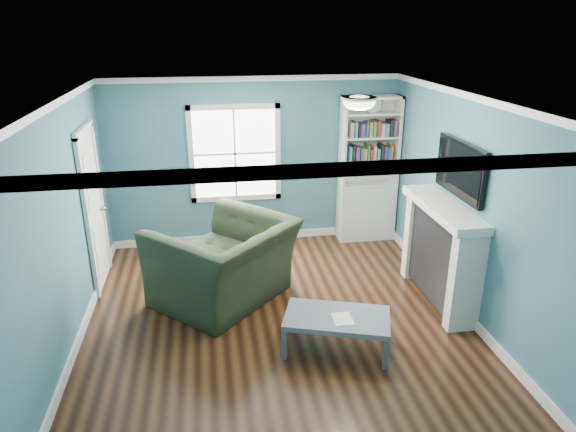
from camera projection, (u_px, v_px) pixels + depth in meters
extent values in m
plane|color=black|center=(278.00, 321.00, 6.10)|extent=(5.00, 5.00, 0.00)
plane|color=#366879|center=(255.00, 162.00, 7.95)|extent=(4.50, 0.00, 4.50)
plane|color=#366879|center=(331.00, 358.00, 3.33)|extent=(4.50, 0.00, 4.50)
plane|color=#366879|center=(62.00, 232.00, 5.30)|extent=(0.00, 5.00, 5.00)
plane|color=#366879|center=(468.00, 209.00, 5.98)|extent=(0.00, 5.00, 5.00)
plane|color=white|center=(276.00, 100.00, 5.18)|extent=(5.00, 5.00, 0.00)
cube|color=white|center=(256.00, 236.00, 8.37)|extent=(4.50, 0.03, 0.12)
cube|color=white|center=(81.00, 334.00, 5.75)|extent=(0.03, 5.00, 0.12)
cube|color=white|center=(455.00, 302.00, 6.42)|extent=(0.03, 5.00, 0.12)
cube|color=white|center=(253.00, 79.00, 7.48)|extent=(4.50, 0.04, 0.08)
cube|color=white|center=(337.00, 170.00, 2.90)|extent=(4.50, 0.04, 0.08)
cube|color=white|center=(43.00, 110.00, 4.86)|extent=(0.04, 5.00, 0.08)
cube|color=white|center=(481.00, 99.00, 5.52)|extent=(0.04, 5.00, 0.08)
cube|color=white|center=(235.00, 153.00, 7.84)|extent=(1.24, 0.01, 1.34)
cube|color=white|center=(191.00, 155.00, 7.73)|extent=(0.08, 0.06, 1.50)
cube|color=white|center=(278.00, 152.00, 7.93)|extent=(0.08, 0.06, 1.50)
cube|color=white|center=(237.00, 198.00, 8.08)|extent=(1.40, 0.06, 0.08)
cube|color=white|center=(233.00, 107.00, 7.58)|extent=(1.40, 0.06, 0.08)
cube|color=white|center=(235.00, 154.00, 7.83)|extent=(1.24, 0.03, 0.03)
cube|color=white|center=(235.00, 154.00, 7.83)|extent=(0.03, 0.03, 1.34)
cube|color=silver|center=(366.00, 212.00, 8.32)|extent=(0.90, 0.35, 0.90)
cube|color=silver|center=(343.00, 143.00, 7.85)|extent=(0.04, 0.35, 1.40)
cube|color=silver|center=(396.00, 141.00, 7.98)|extent=(0.04, 0.35, 1.40)
cube|color=silver|center=(366.00, 140.00, 8.07)|extent=(0.90, 0.02, 1.40)
cube|color=silver|center=(372.00, 97.00, 7.67)|extent=(0.90, 0.35, 0.04)
cube|color=silver|center=(367.00, 184.00, 8.16)|extent=(0.84, 0.33, 0.03)
cube|color=silver|center=(369.00, 161.00, 8.02)|extent=(0.84, 0.33, 0.03)
cube|color=silver|center=(370.00, 137.00, 7.89)|extent=(0.84, 0.33, 0.03)
cube|color=silver|center=(371.00, 113.00, 7.76)|extent=(0.84, 0.33, 0.03)
cube|color=teal|center=(369.00, 153.00, 7.96)|extent=(0.70, 0.25, 0.22)
cube|color=black|center=(371.00, 129.00, 7.82)|extent=(0.70, 0.25, 0.22)
cylinder|color=beige|center=(373.00, 104.00, 7.66)|extent=(0.26, 0.06, 0.26)
cube|color=black|center=(441.00, 257.00, 6.39)|extent=(0.30, 1.20, 1.10)
cube|color=black|center=(438.00, 271.00, 6.45)|extent=(0.22, 0.65, 0.70)
cube|color=silver|center=(466.00, 282.00, 5.76)|extent=(0.36, 0.16, 1.20)
cube|color=silver|center=(419.00, 236.00, 7.00)|extent=(0.36, 0.16, 1.20)
cube|color=silver|center=(444.00, 208.00, 6.15)|extent=(0.44, 1.58, 0.10)
cube|color=black|center=(460.00, 169.00, 6.00)|extent=(0.06, 1.10, 0.65)
cube|color=silver|center=(94.00, 211.00, 6.70)|extent=(0.04, 0.80, 2.05)
cube|color=white|center=(88.00, 223.00, 6.28)|extent=(0.05, 0.08, 2.13)
cube|color=white|center=(101.00, 200.00, 7.11)|extent=(0.05, 0.08, 2.13)
cube|color=white|center=(83.00, 130.00, 6.32)|extent=(0.05, 0.98, 0.08)
sphere|color=#BF8C3F|center=(103.00, 208.00, 7.01)|extent=(0.07, 0.07, 0.07)
ellipsoid|color=white|center=(359.00, 103.00, 5.43)|extent=(0.34, 0.34, 0.15)
cylinder|color=white|center=(359.00, 98.00, 5.41)|extent=(0.38, 0.38, 0.03)
cube|color=white|center=(156.00, 173.00, 7.74)|extent=(0.08, 0.01, 0.12)
imported|color=black|center=(224.00, 250.00, 6.37)|extent=(1.83, 1.85, 1.38)
cube|color=#494E58|center=(284.00, 344.00, 5.38)|extent=(0.08, 0.08, 0.34)
cube|color=#494E58|center=(386.00, 354.00, 5.22)|extent=(0.08, 0.08, 0.34)
cube|color=#494E58|center=(292.00, 317.00, 5.88)|extent=(0.08, 0.08, 0.34)
cube|color=#494E58|center=(385.00, 325.00, 5.73)|extent=(0.08, 0.08, 0.34)
cube|color=#535F6B|center=(337.00, 318.00, 5.48)|extent=(1.25, 0.93, 0.06)
cube|color=white|center=(343.00, 319.00, 5.41)|extent=(0.21, 0.26, 0.00)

